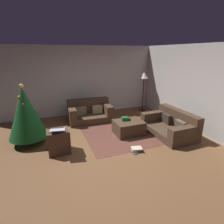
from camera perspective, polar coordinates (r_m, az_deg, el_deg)
name	(u,v)px	position (r m, az deg, el deg)	size (l,w,h in m)	color
ground_plane	(103,151)	(4.63, -2.99, -12.28)	(6.40, 6.40, 0.00)	brown
rear_partition	(76,81)	(7.11, -11.22, 9.53)	(6.40, 0.12, 2.60)	beige
corner_partition	(206,91)	(5.87, 27.50, 5.94)	(0.12, 6.40, 2.60)	beige
couch_left	(90,112)	(6.55, -7.12, -0.11)	(1.54, 0.94, 0.75)	#473323
couch_right	(171,125)	(5.72, 18.24, -4.04)	(1.00, 1.61, 0.71)	#473323
ottoman	(129,127)	(5.47, 5.28, -4.87)	(0.84, 0.67, 0.40)	#473323
gift_box	(125,119)	(5.43, 4.10, -2.15)	(0.19, 0.14, 0.11)	#19662D
tv_remote	(130,119)	(5.53, 5.59, -2.27)	(0.05, 0.16, 0.02)	black
christmas_tree	(26,113)	(5.17, -25.67, -0.28)	(0.98, 0.98, 1.62)	brown
side_table	(59,141)	(4.64, -16.51, -8.88)	(0.52, 0.44, 0.58)	#4C3323
laptop	(57,129)	(4.44, -17.00, -5.27)	(0.42, 0.48, 0.19)	silver
book_stack	(137,150)	(4.64, 7.78, -11.71)	(0.33, 0.28, 0.09)	#4C423D
corner_lamp	(144,78)	(7.52, 10.05, 10.44)	(0.36, 0.36, 1.59)	black
area_rug	(128,133)	(5.56, 5.22, -6.76)	(2.60, 2.00, 0.01)	brown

